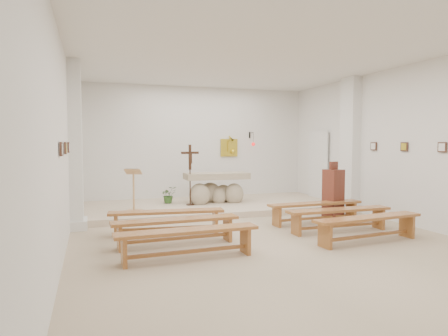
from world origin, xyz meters
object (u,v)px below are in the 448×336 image
object	(u,v)px
lectern	(134,190)
donation_pedestal	(333,194)
crucifix_stand	(190,170)
bench_right_front	(315,208)
altar	(216,190)
bench_left_front	(167,216)
bench_right_second	(339,214)
bench_right_third	(368,223)
bench_left_second	(176,225)
bench_left_third	(188,237)

from	to	relation	value
lectern	donation_pedestal	bearing A→B (deg)	-3.15
crucifix_stand	bench_right_front	bearing A→B (deg)	-54.22
altar	bench_left_front	xyz separation A→B (m)	(-1.87, -2.73, -0.14)
donation_pedestal	bench_right_front	world-z (taller)	donation_pedestal
bench_right_second	bench_right_third	distance (m)	0.90
bench_right_front	bench_left_second	distance (m)	3.47
bench_left_second	bench_right_second	size ratio (longest dim) A/B	1.00
altar	bench_left_third	bearing A→B (deg)	-111.32
lectern	bench_left_front	bearing A→B (deg)	-58.34
altar	bench_left_third	xyz separation A→B (m)	(-1.87, -4.52, -0.14)
donation_pedestal	bench_right_front	size ratio (longest dim) A/B	0.61
crucifix_stand	bench_right_third	bearing A→B (deg)	-68.54
bench_left_front	bench_left_second	size ratio (longest dim) A/B	1.01
bench_left_front	bench_right_second	bearing A→B (deg)	-8.07
donation_pedestal	bench_right_second	bearing A→B (deg)	-132.18
bench_left_second	bench_left_third	distance (m)	0.90
bench_left_front	bench_right_second	xyz separation A→B (m)	(3.35, -0.90, 0.00)
lectern	crucifix_stand	world-z (taller)	crucifix_stand
bench_right_second	lectern	bearing A→B (deg)	143.11
bench_left_second	bench_right_second	world-z (taller)	same
donation_pedestal	bench_left_second	bearing A→B (deg)	-178.37
bench_left_second	bench_right_third	xyz separation A→B (m)	(3.35, -0.90, 0.00)
crucifix_stand	bench_left_second	distance (m)	3.65
bench_left_front	bench_left_second	bearing A→B (deg)	-83.05
bench_left_front	bench_left_second	xyz separation A→B (m)	(0.00, -0.90, 0.00)
lectern	bench_left_third	xyz separation A→B (m)	(0.44, -3.80, -0.32)
bench_left_front	bench_right_front	distance (m)	3.35
bench_left_second	bench_right_third	bearing A→B (deg)	-16.88
lectern	bench_right_second	size ratio (longest dim) A/B	0.47
bench_right_front	bench_left_third	size ratio (longest dim) A/B	1.00
altar	donation_pedestal	xyz separation A→B (m)	(2.07, -2.54, 0.11)
bench_right_second	bench_right_third	xyz separation A→B (m)	(0.00, -0.90, 0.00)
lectern	bench_left_third	size ratio (longest dim) A/B	0.47
crucifix_stand	bench_left_third	bearing A→B (deg)	-110.41
altar	bench_right_front	world-z (taller)	altar
donation_pedestal	bench_right_second	xyz separation A→B (m)	(-0.59, -1.09, -0.25)
bench_right_front	lectern	bearing A→B (deg)	150.20
crucifix_stand	bench_left_second	size ratio (longest dim) A/B	0.71
crucifix_stand	bench_right_third	distance (m)	4.92
lectern	bench_left_front	xyz separation A→B (m)	(0.44, -2.00, -0.32)
donation_pedestal	bench_left_second	size ratio (longest dim) A/B	0.61
altar	bench_left_second	xyz separation A→B (m)	(-1.87, -3.63, -0.14)
crucifix_stand	bench_right_second	distance (m)	4.16
bench_left_third	donation_pedestal	bearing A→B (deg)	24.73
crucifix_stand	lectern	bearing A→B (deg)	-167.74
bench_left_front	crucifix_stand	bearing A→B (deg)	73.57
crucifix_stand	bench_right_third	xyz separation A→B (m)	(2.26, -4.31, -0.72)
altar	bench_left_front	size ratio (longest dim) A/B	0.78
lectern	altar	bearing A→B (deg)	36.82
altar	bench_left_second	bearing A→B (deg)	-116.14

